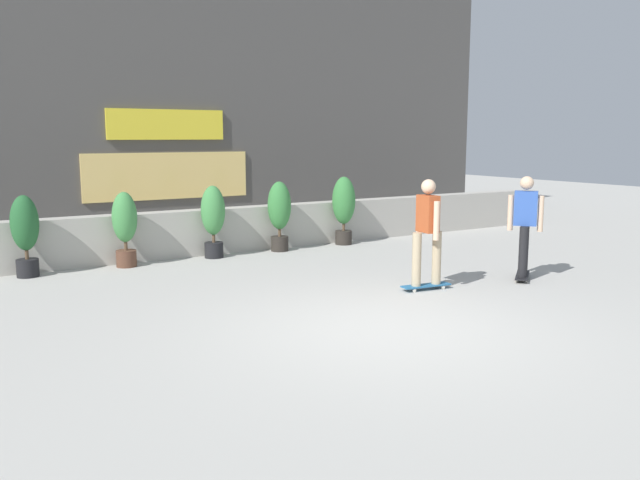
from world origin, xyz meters
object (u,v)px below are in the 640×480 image
potted_plant_3 (279,211)px  skater_foreground (525,223)px  potted_plant_4 (344,205)px  potted_plant_1 (125,225)px  skater_mid_plaza (427,229)px  potted_plant_2 (213,217)px  potted_plant_0 (25,231)px

potted_plant_3 → skater_foreground: (2.13, -4.49, 0.12)m
potted_plant_4 → skater_foreground: skater_foreground is taller
potted_plant_1 → skater_mid_plaza: skater_mid_plaza is taller
potted_plant_1 → potted_plant_2: size_ratio=0.97×
potted_plant_2 → skater_mid_plaza: (1.73, -4.23, 0.14)m
potted_plant_0 → skater_foreground: 8.25m
potted_plant_4 → skater_mid_plaza: skater_mid_plaza is taller
potted_plant_4 → potted_plant_1: bearing=180.0°
potted_plant_3 → potted_plant_1: bearing=180.0°
potted_plant_0 → potted_plant_4: (6.36, 0.00, 0.07)m
potted_plant_0 → potted_plant_2: potted_plant_2 is taller
potted_plant_2 → skater_foreground: 5.74m
potted_plant_2 → potted_plant_4: (3.02, 0.00, 0.05)m
potted_plant_3 → potted_plant_2: bearing=180.0°
skater_mid_plaza → potted_plant_0: bearing=140.2°
potted_plant_3 → potted_plant_4: bearing=0.0°
skater_mid_plaza → potted_plant_2: bearing=112.2°
potted_plant_0 → potted_plant_2: bearing=0.0°
potted_plant_0 → potted_plant_1: size_ratio=1.01×
potted_plant_1 → potted_plant_0: bearing=-180.0°
potted_plant_1 → potted_plant_4: size_ratio=0.92×
potted_plant_3 → potted_plant_0: bearing=-180.0°
potted_plant_2 → potted_plant_3: size_ratio=0.98×
potted_plant_1 → potted_plant_2: bearing=0.0°
potted_plant_1 → potted_plant_3: (3.14, 0.00, 0.05)m
skater_foreground → skater_mid_plaza: bearing=171.9°
potted_plant_4 → skater_mid_plaza: 4.42m
potted_plant_3 → potted_plant_4: size_ratio=0.97×
potted_plant_0 → potted_plant_3: size_ratio=0.96×
potted_plant_0 → potted_plant_3: (4.79, 0.00, 0.04)m
potted_plant_2 → potted_plant_4: size_ratio=0.95×
potted_plant_1 → potted_plant_3: bearing=0.0°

